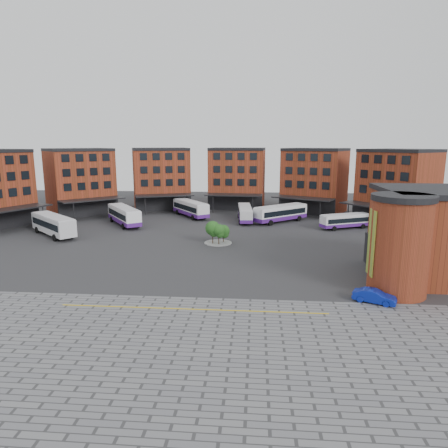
# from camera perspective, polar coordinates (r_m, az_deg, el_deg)

# --- Properties ---
(ground) EXTENTS (160.00, 160.00, 0.00)m
(ground) POSITION_cam_1_polar(r_m,az_deg,el_deg) (52.75, -4.28, -5.91)
(ground) COLOR #28282B
(ground) RESTS_ON ground
(paving_zone) EXTENTS (50.00, 22.00, 0.02)m
(paving_zone) POSITION_cam_1_polar(r_m,az_deg,el_deg) (32.42, -6.90, -17.66)
(paving_zone) COLOR slate
(paving_zone) RESTS_ON ground
(yellow_line) EXTENTS (26.00, 0.15, 0.02)m
(yellow_line) POSITION_cam_1_polar(r_m,az_deg,el_deg) (39.47, -4.55, -12.03)
(yellow_line) COLOR gold
(yellow_line) RESTS_ON paving_zone
(main_building) EXTENTS (94.14, 42.48, 14.60)m
(main_building) POSITION_cam_1_polar(r_m,az_deg,el_deg) (89.27, -3.60, 6.00)
(main_building) COLOR maroon
(main_building) RESTS_ON ground
(east_building) EXTENTS (17.40, 15.40, 10.60)m
(east_building) POSITION_cam_1_polar(r_m,az_deg,el_deg) (52.10, 27.98, -1.45)
(east_building) COLOR maroon
(east_building) RESTS_ON ground
(tree_island) EXTENTS (4.40, 4.40, 3.72)m
(tree_island) POSITION_cam_1_polar(r_m,az_deg,el_deg) (63.13, -0.90, -1.04)
(tree_island) COLOR gray
(tree_island) RESTS_ON ground
(bus_a) EXTENTS (11.30, 10.54, 3.56)m
(bus_a) POSITION_cam_1_polar(r_m,az_deg,el_deg) (74.67, -23.22, 0.04)
(bus_a) COLOR silver
(bus_a) RESTS_ON ground
(bus_b) EXTENTS (9.63, 11.93, 3.54)m
(bus_b) POSITION_cam_1_polar(r_m,az_deg,el_deg) (80.27, -14.09, 1.23)
(bus_b) COLOR white
(bus_b) RESTS_ON ground
(bus_c) EXTENTS (9.38, 11.57, 3.44)m
(bus_c) POSITION_cam_1_polar(r_m,az_deg,el_deg) (86.77, -4.82, 2.26)
(bus_c) COLOR white
(bus_c) RESTS_ON ground
(bus_d) EXTENTS (3.38, 11.09, 3.08)m
(bus_d) POSITION_cam_1_polar(r_m,az_deg,el_deg) (81.71, 3.03, 1.56)
(bus_d) COLOR silver
(bus_d) RESTS_ON ground
(bus_e) EXTENTS (11.18, 10.00, 3.45)m
(bus_e) POSITION_cam_1_polar(r_m,az_deg,el_deg) (81.23, 8.10, 1.55)
(bus_e) COLOR white
(bus_e) RESTS_ON ground
(bus_f) EXTENTS (9.94, 6.05, 2.78)m
(bus_f) POSITION_cam_1_polar(r_m,az_deg,el_deg) (77.87, 16.97, 0.45)
(bus_f) COLOR white
(bus_f) RESTS_ON ground
(blue_car) EXTENTS (4.40, 3.04, 1.37)m
(blue_car) POSITION_cam_1_polar(r_m,az_deg,el_deg) (43.33, 20.69, -9.64)
(blue_car) COLOR #0B1E97
(blue_car) RESTS_ON ground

